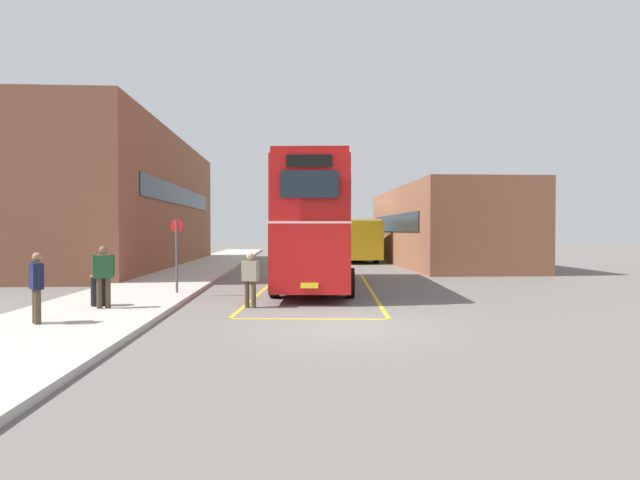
# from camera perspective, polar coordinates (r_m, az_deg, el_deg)

# --- Properties ---
(ground_plane) EXTENTS (135.60, 135.60, 0.00)m
(ground_plane) POSITION_cam_1_polar(r_m,az_deg,el_deg) (26.35, -0.61, -3.82)
(ground_plane) COLOR #66605B
(sidewalk_left) EXTENTS (4.00, 57.60, 0.14)m
(sidewalk_left) POSITION_cam_1_polar(r_m,az_deg,el_deg) (29.20, -13.70, -3.23)
(sidewalk_left) COLOR #B2ADA3
(sidewalk_left) RESTS_ON ground
(brick_building_left) EXTENTS (5.43, 23.09, 8.00)m
(brick_building_left) POSITION_cam_1_polar(r_m,az_deg,el_deg) (33.65, -19.82, 4.00)
(brick_building_left) COLOR brown
(brick_building_left) RESTS_ON ground
(depot_building_right) EXTENTS (6.28, 17.15, 4.97)m
(depot_building_right) POSITION_cam_1_polar(r_m,az_deg,el_deg) (34.16, 13.46, 1.44)
(depot_building_right) COLOR brown
(depot_building_right) RESTS_ON ground
(double_decker_bus) EXTENTS (3.42, 10.84, 4.75)m
(double_decker_bus) POSITION_cam_1_polar(r_m,az_deg,el_deg) (20.18, -0.49, 1.83)
(double_decker_bus) COLOR black
(double_decker_bus) RESTS_ON ground
(single_deck_bus) EXTENTS (3.66, 9.95, 3.02)m
(single_deck_bus) POSITION_cam_1_polar(r_m,az_deg,el_deg) (37.93, 3.19, 0.15)
(single_deck_bus) COLOR black
(single_deck_bus) RESTS_ON ground
(pedestrian_boarding) EXTENTS (0.52, 0.34, 1.60)m
(pedestrian_boarding) POSITION_cam_1_polar(r_m,az_deg,el_deg) (14.87, -7.84, -4.06)
(pedestrian_boarding) COLOR #473828
(pedestrian_boarding) RESTS_ON ground
(pedestrian_waiting_near) EXTENTS (0.54, 0.37, 1.69)m
(pedestrian_waiting_near) POSITION_cam_1_polar(r_m,az_deg,el_deg) (14.92, -23.15, -3.35)
(pedestrian_waiting_near) COLOR #473828
(pedestrian_waiting_near) RESTS_ON sidewalk_left
(pedestrian_waiting_far) EXTENTS (0.45, 0.50, 1.61)m
(pedestrian_waiting_far) POSITION_cam_1_polar(r_m,az_deg,el_deg) (13.14, -29.24, -4.23)
(pedestrian_waiting_far) COLOR #473828
(pedestrian_waiting_far) RESTS_ON sidewalk_left
(litter_bin) EXTENTS (0.46, 0.46, 0.86)m
(litter_bin) POSITION_cam_1_polar(r_m,az_deg,el_deg) (15.53, -23.57, -5.20)
(litter_bin) COLOR black
(litter_bin) RESTS_ON sidewalk_left
(bus_stop_sign) EXTENTS (0.44, 0.11, 2.49)m
(bus_stop_sign) POSITION_cam_1_polar(r_m,az_deg,el_deg) (17.86, -15.80, -0.89)
(bus_stop_sign) COLOR #4C4C51
(bus_stop_sign) RESTS_ON sidewalk_left
(bay_marking_yellow) EXTENTS (5.20, 13.01, 0.01)m
(bay_marking_yellow) POSITION_cam_1_polar(r_m,az_deg,el_deg) (18.36, -0.42, -5.94)
(bay_marking_yellow) COLOR gold
(bay_marking_yellow) RESTS_ON ground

